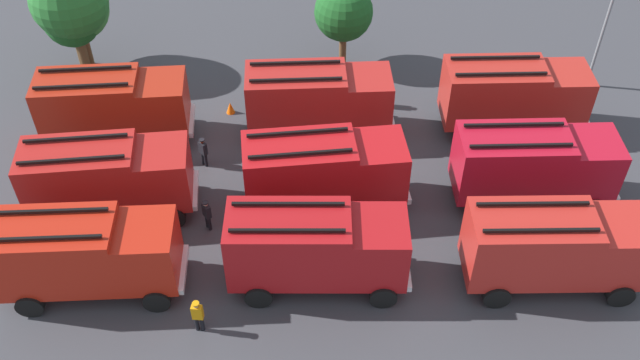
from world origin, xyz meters
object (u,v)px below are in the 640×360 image
fire_truck_0 (85,253)px  firefighter_0 (376,91)px  tree_0 (71,19)px  traffic_cone_0 (266,162)px  fire_truck_6 (113,105)px  lamppost (604,29)px  fire_truck_8 (514,94)px  fire_truck_7 (318,99)px  tree_3 (344,12)px  tree_2 (77,9)px  fire_truck_3 (107,176)px  firefighter_3 (128,84)px  traffic_cone_1 (230,108)px  fire_truck_4 (324,170)px  firefighter_1 (198,315)px  tree_1 (69,1)px  fire_truck_2 (555,246)px  firefighter_4 (207,214)px  fire_truck_5 (534,164)px  fire_truck_1 (316,246)px  firefighter_2 (203,151)px

fire_truck_0 → firefighter_0: fire_truck_0 is taller
tree_0 → traffic_cone_0: size_ratio=8.38×
fire_truck_6 → firefighter_0: size_ratio=4.49×
lamppost → fire_truck_8: bearing=-146.5°
fire_truck_7 → tree_3: tree_3 is taller
fire_truck_8 → firefighter_0: fire_truck_8 is taller
tree_0 → tree_2: (0.28, 0.39, 0.36)m
fire_truck_6 → fire_truck_7: size_ratio=1.01×
fire_truck_6 → fire_truck_0: bearing=-89.1°
firefighter_0 → fire_truck_3: bearing=-135.2°
fire_truck_0 → lamppost: (24.24, 13.04, 1.39)m
firefighter_3 → traffic_cone_1: firefighter_3 is taller
fire_truck_8 → traffic_cone_0: 12.61m
firefighter_3 → fire_truck_4: bearing=115.4°
firefighter_1 → tree_1: (-7.87, 17.86, 3.34)m
fire_truck_7 → traffic_cone_0: (-2.59, -2.42, -1.87)m
tree_0 → tree_1: size_ratio=0.75×
fire_truck_2 → firefighter_4: fire_truck_2 is taller
fire_truck_5 → lamppost: 10.33m
lamppost → fire_truck_1: bearing=-139.5°
fire_truck_4 → firefighter_4: bearing=-170.8°
firefighter_4 → traffic_cone_1: size_ratio=2.50×
fire_truck_6 → fire_truck_8: same height
fire_truck_5 → traffic_cone_1: (-13.83, 6.91, -1.83)m
traffic_cone_1 → tree_1: bearing=152.6°
firefighter_3 → fire_truck_7: bearing=137.3°
firefighter_4 → tree_1: bearing=88.3°
tree_1 → traffic_cone_1: bearing=-27.4°
fire_truck_3 → fire_truck_7: (9.28, 5.17, 0.00)m
fire_truck_0 → fire_truck_4: bearing=24.2°
traffic_cone_1 → tree_2: bearing=150.1°
fire_truck_7 → lamppost: size_ratio=1.21×
fire_truck_8 → firefighter_1: (-14.60, -11.76, -1.22)m
fire_truck_4 → fire_truck_6: bearing=148.9°
firefighter_1 → traffic_cone_0: size_ratio=2.92×
fire_truck_8 → firefighter_4: size_ratio=4.47×
tree_3 → firefighter_0: bearing=-69.1°
fire_truck_3 → firefighter_0: (12.38, 7.35, -1.25)m
firefighter_2 → fire_truck_7: bearing=-20.3°
fire_truck_2 → firefighter_1: 14.06m
fire_truck_2 → traffic_cone_1: size_ratio=11.24×
firefighter_4 → lamppost: 22.39m
fire_truck_8 → traffic_cone_1: bearing=173.3°
fire_truck_7 → lamppost: bearing=12.7°
fire_truck_0 → firefighter_4: size_ratio=4.47×
firefighter_0 → traffic_cone_0: (-5.69, -4.60, -0.62)m
fire_truck_0 → fire_truck_6: size_ratio=0.99×
fire_truck_0 → tree_1: (-3.47, 15.65, 2.12)m
fire_truck_1 → firefighter_0: fire_truck_1 is taller
fire_truck_5 → fire_truck_8: 5.14m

